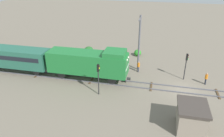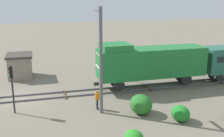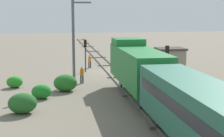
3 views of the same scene
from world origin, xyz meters
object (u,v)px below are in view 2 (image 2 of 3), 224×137
object	(u,v)px
worker_by_signal	(97,98)
relay_hut	(20,66)
catenary_mast	(101,59)
traffic_signal_mid	(118,55)
locomotive	(150,61)
traffic_signal_near	(12,81)

from	to	relation	value
worker_by_signal	relay_hut	world-z (taller)	relay_hut
worker_by_signal	catenary_mast	xyz separation A→B (m)	(0.74, 0.17, 3.51)
traffic_signal_mid	relay_hut	world-z (taller)	traffic_signal_mid
locomotive	traffic_signal_mid	size ratio (longest dim) A/B	2.80
traffic_signal_mid	relay_hut	distance (m)	11.53
traffic_signal_near	relay_hut	world-z (taller)	traffic_signal_near
traffic_signal_near	catenary_mast	world-z (taller)	catenary_mast
catenary_mast	traffic_signal_mid	bearing A→B (deg)	154.75
catenary_mast	traffic_signal_near	bearing A→B (deg)	-104.28
traffic_signal_near	catenary_mast	xyz separation A→B (m)	(1.74, 6.84, 1.78)
locomotive	traffic_signal_near	distance (m)	13.51
locomotive	traffic_signal_mid	xyz separation A→B (m)	(-3.40, -2.35, 0.11)
traffic_signal_mid	relay_hut	size ratio (longest dim) A/B	1.18
worker_by_signal	relay_hut	distance (m)	13.43
relay_hut	traffic_signal_mid	bearing A→B (deg)	68.99
traffic_signal_mid	relay_hut	xyz separation A→B (m)	(-4.10, -10.67, -1.49)
locomotive	worker_by_signal	distance (m)	7.90
worker_by_signal	catenary_mast	bearing A→B (deg)	-65.79
traffic_signal_near	worker_by_signal	bearing A→B (deg)	81.48
locomotive	relay_hut	distance (m)	15.09
traffic_signal_mid	catenary_mast	xyz separation A→B (m)	(8.34, -3.93, 1.63)
catenary_mast	relay_hut	distance (m)	14.49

